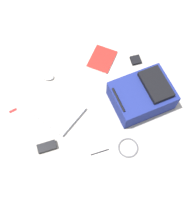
{
  "coord_description": "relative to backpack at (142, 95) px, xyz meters",
  "views": [
    {
      "loc": [
        -0.71,
        0.24,
        1.9
      ],
      "look_at": [
        0.04,
        -0.04,
        0.02
      ],
      "focal_mm": 43.39,
      "sensor_mm": 36.0,
      "label": 1
    }
  ],
  "objects": [
    {
      "name": "book_manual",
      "position": [
        0.46,
        0.15,
        -0.08
      ],
      "size": [
        0.3,
        0.29,
        0.01
      ],
      "color": "silver",
      "rests_on": "ground_plane"
    },
    {
      "name": "ground_plane",
      "position": [
        -0.03,
        0.39,
        -0.09
      ],
      "size": [
        3.88,
        3.88,
        0.0
      ],
      "primitive_type": "plane",
      "color": "gray"
    },
    {
      "name": "cable_coil",
      "position": [
        -0.32,
        0.24,
        -0.09
      ],
      "size": [
        0.15,
        0.15,
        0.01
      ],
      "primitive_type": "torus",
      "color": "#4C4C51",
      "rests_on": "ground_plane"
    },
    {
      "name": "computer_mouse",
      "position": [
        0.45,
        0.62,
        -0.07
      ],
      "size": [
        0.1,
        0.11,
        0.04
      ],
      "primitive_type": "ellipsoid",
      "rotation": [
        0.0,
        0.0,
        2.62
      ],
      "color": "silver",
      "rests_on": "ground_plane"
    },
    {
      "name": "usb_stick",
      "position": [
        0.26,
        0.95,
        -0.09
      ],
      "size": [
        0.03,
        0.06,
        0.01
      ],
      "primitive_type": "cube",
      "rotation": [
        0.0,
        0.0,
        0.14
      ],
      "color": "#B21919",
      "rests_on": "ground_plane"
    },
    {
      "name": "backpack",
      "position": [
        0.0,
        0.0,
        0.0
      ],
      "size": [
        0.35,
        0.45,
        0.21
      ],
      "color": "navy",
      "rests_on": "ground_plane"
    },
    {
      "name": "laptop",
      "position": [
        0.14,
        0.62,
        -0.08
      ],
      "size": [
        0.42,
        0.41,
        0.03
      ],
      "color": "#929296",
      "rests_on": "ground_plane"
    },
    {
      "name": "earbud_pouch",
      "position": [
        0.35,
        -0.11,
        -0.08
      ],
      "size": [
        0.09,
        0.09,
        0.02
      ],
      "primitive_type": "cube",
      "rotation": [
        0.0,
        0.0,
        -0.09
      ],
      "color": "black",
      "rests_on": "ground_plane"
    },
    {
      "name": "pen_black",
      "position": [
        -0.27,
        0.45,
        -0.09
      ],
      "size": [
        0.02,
        0.14,
        0.01
      ],
      "primitive_type": "cylinder",
      "rotation": [
        1.57,
        0.0,
        -0.05
      ],
      "color": "black",
      "rests_on": "ground_plane"
    },
    {
      "name": "power_brick",
      "position": [
        -0.11,
        0.79,
        -0.07
      ],
      "size": [
        0.07,
        0.14,
        0.03
      ],
      "primitive_type": "cube",
      "rotation": [
        0.0,
        0.0,
        -0.05
      ],
      "color": "black",
      "rests_on": "ground_plane"
    }
  ]
}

